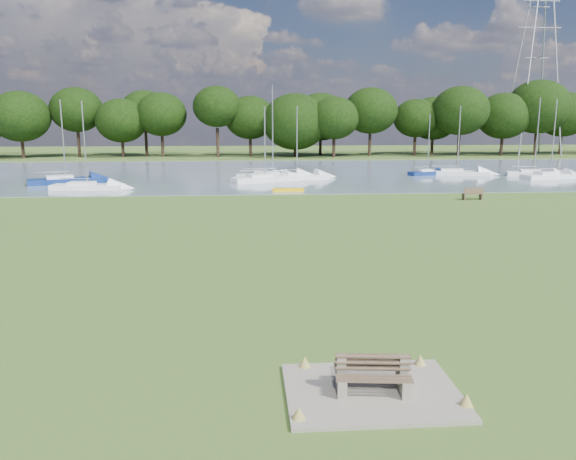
{
  "coord_description": "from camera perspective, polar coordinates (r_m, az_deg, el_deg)",
  "views": [
    {
      "loc": [
        -2.97,
        -26.43,
        6.59
      ],
      "look_at": [
        -1.16,
        -2.0,
        1.69
      ],
      "focal_mm": 35.0,
      "sensor_mm": 36.0,
      "label": 1
    }
  ],
  "objects": [
    {
      "name": "far_bank",
      "position": [
        98.7,
        -2.52,
        7.48
      ],
      "size": [
        220.0,
        20.0,
        0.4
      ],
      "primitive_type": "cube",
      "color": "#4C6626",
      "rests_on": "ground"
    },
    {
      "name": "sailboat_2",
      "position": [
        60.82,
        0.84,
        5.55
      ],
      "size": [
        7.27,
        3.88,
        7.77
      ],
      "rotation": [
        0.0,
        0.0,
        0.29
      ],
      "color": "white",
      "rests_on": "river"
    },
    {
      "name": "sailboat_8",
      "position": [
        70.35,
        23.67,
        5.42
      ],
      "size": [
        6.24,
        3.15,
        8.75
      ],
      "rotation": [
        0.0,
        0.0,
        -0.26
      ],
      "color": "white",
      "rests_on": "river"
    },
    {
      "name": "pylon",
      "position": [
        109.66,
        24.21,
        18.39
      ],
      "size": [
        7.51,
        5.26,
        35.12
      ],
      "color": "#9B9D9F",
      "rests_on": "far_bank"
    },
    {
      "name": "sailboat_6",
      "position": [
        68.26,
        25.05,
        5.14
      ],
      "size": [
        6.91,
        3.38,
        8.52
      ],
      "rotation": [
        0.0,
        0.0,
        0.24
      ],
      "color": "white",
      "rests_on": "river"
    },
    {
      "name": "tree_line",
      "position": [
        94.52,
        -1.73,
        11.7
      ],
      "size": [
        146.35,
        10.02,
        12.13
      ],
      "color": "black",
      "rests_on": "far_bank"
    },
    {
      "name": "bench_pair",
      "position": [
        14.16,
        8.56,
        -14.32
      ],
      "size": [
        1.91,
        1.24,
        0.97
      ],
      "rotation": [
        0.0,
        0.0,
        -0.1
      ],
      "color": "gray",
      "rests_on": "concrete_pad"
    },
    {
      "name": "river",
      "position": [
        68.81,
        -1.75,
        5.82
      ],
      "size": [
        220.0,
        40.0,
        0.1
      ],
      "primitive_type": "cube",
      "color": "slate",
      "rests_on": "ground"
    },
    {
      "name": "concrete_pad",
      "position": [
        14.36,
        8.51,
        -15.93
      ],
      "size": [
        4.2,
        3.2,
        0.1
      ],
      "primitive_type": "cube",
      "color": "gray",
      "rests_on": "ground"
    },
    {
      "name": "sailboat_1",
      "position": [
        68.77,
        16.71,
        5.74
      ],
      "size": [
        7.39,
        3.96,
        7.92
      ],
      "rotation": [
        0.0,
        0.0,
        -0.29
      ],
      "color": "white",
      "rests_on": "river"
    },
    {
      "name": "ground",
      "position": [
        27.4,
        2.11,
        -2.61
      ],
      "size": [
        220.0,
        220.0,
        0.0
      ],
      "primitive_type": "plane",
      "color": "#5B6F2E"
    },
    {
      "name": "sailboat_4",
      "position": [
        58.83,
        -2.42,
        5.41
      ],
      "size": [
        7.34,
        4.77,
        7.7
      ],
      "rotation": [
        0.0,
        0.0,
        0.42
      ],
      "color": "white",
      "rests_on": "river"
    },
    {
      "name": "riverbank_bench",
      "position": [
        48.29,
        18.27,
        3.53
      ],
      "size": [
        1.71,
        0.58,
        1.04
      ],
      "rotation": [
        0.0,
        0.0,
        0.04
      ],
      "color": "brown",
      "rests_on": "ground"
    },
    {
      "name": "sailboat_0",
      "position": [
        67.63,
        13.94,
        5.8
      ],
      "size": [
        4.85,
        2.9,
        6.96
      ],
      "rotation": [
        0.0,
        0.0,
        0.36
      ],
      "color": "navy",
      "rests_on": "river"
    },
    {
      "name": "sailboat_7",
      "position": [
        61.28,
        -1.64,
        5.64
      ],
      "size": [
        7.93,
        2.3,
        9.98
      ],
      "rotation": [
        0.0,
        0.0,
        -0.01
      ],
      "color": "white",
      "rests_on": "river"
    },
    {
      "name": "sailboat_5",
      "position": [
        61.25,
        -21.7,
        4.86
      ],
      "size": [
        7.47,
        4.61,
        8.33
      ],
      "rotation": [
        0.0,
        0.0,
        0.39
      ],
      "color": "navy",
      "rests_on": "river"
    },
    {
      "name": "sailboat_3",
      "position": [
        55.54,
        -19.79,
        4.33
      ],
      "size": [
        6.75,
        2.55,
        8.05
      ],
      "rotation": [
        0.0,
        0.0,
        -0.11
      ],
      "color": "white",
      "rests_on": "river"
    },
    {
      "name": "kayak",
      "position": [
        50.97,
        0.02,
        4.11
      ],
      "size": [
        2.83,
        0.66,
        0.28
      ],
      "primitive_type": "cube",
      "rotation": [
        0.0,
        0.0,
        -0.0
      ],
      "color": "#EBBD07",
      "rests_on": "river"
    }
  ]
}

